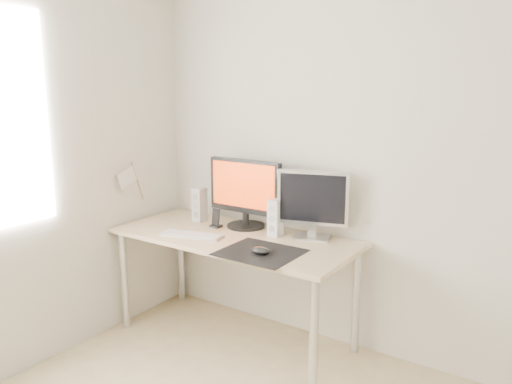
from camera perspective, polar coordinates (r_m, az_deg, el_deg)
The scene contains 11 objects.
wall_back at distance 3.04m, azimuth 15.97°, elevation 3.49°, with size 3.50×3.50×0.00m, color silver.
mousepad at distance 2.91m, azimuth 0.48°, elevation -6.92°, with size 0.45×0.40×0.00m, color black.
mouse at distance 2.87m, azimuth 0.48°, elevation -6.71°, with size 0.12×0.07×0.04m, color black.
desk at distance 3.27m, azimuth -2.53°, elevation -6.25°, with size 1.60×0.70×0.73m.
main_monitor at distance 3.36m, azimuth -1.27°, elevation 0.13°, with size 0.55×0.26×0.47m.
second_monitor at distance 3.13m, azimuth 6.51°, elevation -1.09°, with size 0.44×0.21×0.43m.
speaker_left at distance 3.58m, azimuth -6.48°, elevation -1.44°, with size 0.08×0.09×0.24m.
speaker_right at distance 3.21m, azimuth 2.24°, elevation -2.92°, with size 0.08×0.09×0.24m.
keyboard at distance 3.25m, azimuth -7.35°, elevation -4.87°, with size 0.44×0.21×0.02m.
phone_dock at distance 3.43m, azimuth -4.60°, elevation -3.38°, with size 0.07×0.06×0.13m.
pennant at distance 3.59m, azimuth -14.16°, elevation 1.56°, with size 0.01×0.23×0.29m.
Camera 1 is at (0.92, -1.12, 1.67)m, focal length 35.00 mm.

